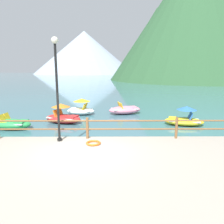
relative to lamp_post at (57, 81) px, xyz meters
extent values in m
plane|color=#3D6B75|center=(1.17, 38.78, -2.99)|extent=(200.00, 200.00, 0.00)
cube|color=#A39989|center=(1.17, -3.42, -2.79)|extent=(28.00, 8.00, 0.40)
cylinder|color=brown|center=(1.17, 0.33, -2.11)|extent=(0.12, 0.12, 0.95)
cylinder|color=brown|center=(5.14, 0.33, -2.11)|extent=(0.12, 0.12, 0.95)
cylinder|color=brown|center=(1.17, 0.33, -1.78)|extent=(23.80, 0.07, 0.07)
cylinder|color=brown|center=(1.17, 0.33, -2.16)|extent=(23.80, 0.07, 0.07)
cylinder|color=black|center=(0.00, 0.00, -0.56)|extent=(0.10, 0.10, 4.05)
sphere|color=silver|center=(0.00, 0.00, 1.59)|extent=(0.28, 0.28, 0.28)
cylinder|color=black|center=(0.00, 0.00, -2.53)|extent=(0.20, 0.20, 0.12)
torus|color=orange|center=(1.49, -0.43, -2.54)|extent=(0.61, 0.61, 0.09)
ellipsoid|color=yellow|center=(6.76, 4.15, -2.76)|extent=(2.59, 1.75, 0.44)
cube|color=silver|center=(6.76, 4.15, -2.69)|extent=(2.03, 1.42, 0.06)
cube|color=blue|center=(6.99, 4.36, -2.62)|extent=(0.48, 0.48, 0.08)
cube|color=blue|center=(7.17, 4.32, -2.40)|extent=(0.29, 0.44, 0.43)
cube|color=blue|center=(6.88, 3.87, -2.62)|extent=(0.48, 0.48, 0.08)
cube|color=blue|center=(7.06, 3.83, -2.40)|extent=(0.29, 0.44, 0.43)
cube|color=yellow|center=(6.13, 4.30, -2.63)|extent=(0.71, 0.97, 0.12)
cone|color=blue|center=(6.88, 4.13, -1.92)|extent=(1.43, 1.43, 0.22)
ellipsoid|color=red|center=(-0.86, 4.75, -2.72)|extent=(2.71, 1.97, 0.54)
cube|color=silver|center=(-0.86, 4.75, -2.62)|extent=(2.13, 1.59, 0.06)
cube|color=orange|center=(-1.12, 4.58, -2.55)|extent=(0.51, 0.51, 0.08)
cube|color=orange|center=(-1.28, 4.64, -2.33)|extent=(0.33, 0.45, 0.43)
cube|color=orange|center=(-0.95, 5.04, -2.55)|extent=(0.51, 0.51, 0.08)
cube|color=orange|center=(-1.12, 5.10, -2.33)|extent=(0.33, 0.45, 0.43)
cube|color=red|center=(-0.23, 4.52, -2.56)|extent=(0.79, 0.99, 0.12)
cone|color=orange|center=(-0.98, 4.79, -1.85)|extent=(1.49, 1.49, 0.22)
ellipsoid|color=white|center=(-0.07, 7.37, -2.74)|extent=(2.29, 1.63, 0.49)
cube|color=silver|center=(-0.07, 7.37, -2.66)|extent=(1.79, 1.32, 0.06)
cube|color=yellow|center=(0.12, 7.61, -2.59)|extent=(0.46, 0.46, 0.08)
cube|color=yellow|center=(0.30, 7.58, -2.37)|extent=(0.27, 0.43, 0.43)
cube|color=yellow|center=(0.04, 7.08, -2.59)|extent=(0.46, 0.46, 0.08)
cube|color=yellow|center=(0.22, 7.06, -2.37)|extent=(0.27, 0.43, 0.43)
cube|color=white|center=(-0.65, 7.46, -2.60)|extent=(0.60, 0.99, 0.12)
cone|color=yellow|center=(0.03, 7.35, -1.89)|extent=(1.43, 1.43, 0.22)
ellipsoid|color=green|center=(-3.59, 3.32, -2.70)|extent=(2.55, 1.50, 0.57)
cube|color=silver|center=(-3.59, 3.32, -2.60)|extent=(2.00, 1.22, 0.06)
cube|color=yellow|center=(-3.81, 3.12, -2.53)|extent=(0.45, 0.45, 0.08)
cube|color=yellow|center=(-3.98, 3.14, -2.31)|extent=(0.26, 0.43, 0.43)
cube|color=yellow|center=(-3.74, 3.58, -2.53)|extent=(0.45, 0.45, 0.08)
cube|color=yellow|center=(-3.92, 3.61, -2.31)|extent=(0.26, 0.43, 0.43)
cube|color=green|center=(-2.94, 3.23, -2.54)|extent=(0.64, 0.89, 0.12)
ellipsoid|color=pink|center=(3.30, 7.51, -2.69)|extent=(2.74, 1.87, 0.60)
cube|color=silver|center=(3.30, 7.51, -2.58)|extent=(2.15, 1.51, 0.06)
cube|color=yellow|center=(3.18, 7.22, -2.51)|extent=(0.49, 0.49, 0.08)
cube|color=yellow|center=(3.01, 7.17, -2.29)|extent=(0.31, 0.44, 0.43)
cube|color=yellow|center=(3.05, 7.70, -2.51)|extent=(0.49, 0.49, 0.08)
cube|color=yellow|center=(2.88, 7.65, -2.29)|extent=(0.31, 0.44, 0.43)
cube|color=pink|center=(3.96, 7.69, -2.52)|extent=(0.76, 0.99, 0.12)
cone|color=#2D5633|center=(25.11, 54.41, 14.35)|extent=(45.87, 45.87, 34.67)
cone|color=#2D5633|center=(15.93, 60.41, 7.41)|extent=(25.23, 25.23, 20.80)
cone|color=#93A3B7|center=(-12.16, 116.23, 8.43)|extent=(55.24, 55.24, 22.83)
camera|label=1|loc=(2.21, -9.11, 0.54)|focal=35.35mm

